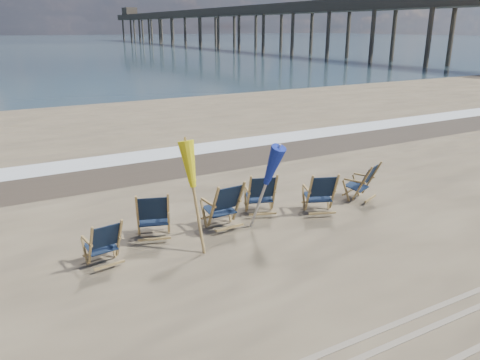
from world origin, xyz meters
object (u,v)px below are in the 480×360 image
at_px(beach_chair_2, 239,203).
at_px(fishing_pier, 231,23).
at_px(beach_chair_5, 372,179).
at_px(beach_chair_0, 119,240).
at_px(beach_chair_3, 275,194).
at_px(umbrella_blue, 263,163).
at_px(beach_chair_1, 169,215).
at_px(umbrella_yellow, 195,170).
at_px(beach_chair_4, 334,193).

relative_size(beach_chair_2, fishing_pier, 0.01).
relative_size(beach_chair_5, fishing_pier, 0.01).
xyz_separation_m(beach_chair_2, fishing_pier, (38.23, 72.16, 4.11)).
distance_m(beach_chair_0, beach_chair_3, 3.63).
bearing_deg(umbrella_blue, beach_chair_2, 126.30).
relative_size(beach_chair_0, fishing_pier, 0.01).
height_order(beach_chair_1, umbrella_yellow, umbrella_yellow).
distance_m(umbrella_yellow, umbrella_blue, 1.51).
height_order(beach_chair_5, umbrella_yellow, umbrella_yellow).
distance_m(beach_chair_2, umbrella_yellow, 1.66).
xyz_separation_m(beach_chair_1, fishing_pier, (39.73, 72.05, 4.13)).
relative_size(beach_chair_1, beach_chair_4, 1.02).
height_order(beach_chair_1, beach_chair_2, beach_chair_2).
bearing_deg(beach_chair_3, beach_chair_0, 27.92).
height_order(beach_chair_5, umbrella_blue, umbrella_blue).
bearing_deg(beach_chair_2, umbrella_yellow, 20.35).
height_order(beach_chair_2, beach_chair_5, beach_chair_2).
distance_m(beach_chair_0, beach_chair_5, 6.26).
distance_m(beach_chair_1, fishing_pier, 82.38).
xyz_separation_m(beach_chair_1, beach_chair_3, (2.49, 0.07, -0.01)).
relative_size(beach_chair_3, beach_chair_5, 1.05).
bearing_deg(umbrella_blue, umbrella_yellow, -176.27).
bearing_deg(umbrella_blue, beach_chair_3, 41.42).
bearing_deg(umbrella_blue, beach_chair_0, 178.96).
relative_size(beach_chair_0, beach_chair_2, 0.85).
xyz_separation_m(beach_chair_1, beach_chair_4, (3.67, -0.54, -0.01)).
xyz_separation_m(beach_chair_0, fishing_pier, (40.82, 72.54, 4.20)).
bearing_deg(umbrella_yellow, umbrella_blue, 3.73).
bearing_deg(beach_chair_1, umbrella_yellow, 133.87).
distance_m(beach_chair_3, fishing_pier, 81.15).
xyz_separation_m(beach_chair_1, beach_chair_2, (1.50, -0.11, 0.01)).
height_order(beach_chair_0, beach_chair_1, beach_chair_1).
xyz_separation_m(beach_chair_0, umbrella_blue, (2.91, -0.05, 1.00)).
height_order(umbrella_yellow, fishing_pier, fishing_pier).
bearing_deg(beach_chair_2, beach_chair_1, -7.75).
xyz_separation_m(beach_chair_0, beach_chair_3, (3.59, 0.55, 0.06)).
height_order(beach_chair_2, fishing_pier, fishing_pier).
xyz_separation_m(beach_chair_3, beach_chair_4, (1.17, -0.61, -0.00)).
bearing_deg(beach_chair_5, beach_chair_2, -23.59).
relative_size(beach_chair_2, beach_chair_5, 1.10).
bearing_deg(beach_chair_3, beach_chair_2, 29.46).
distance_m(beach_chair_3, umbrella_blue, 1.32).
bearing_deg(beach_chair_1, beach_chair_3, -160.57).
bearing_deg(fishing_pier, beach_chair_2, -117.91).
bearing_deg(umbrella_yellow, beach_chair_5, 5.64).
xyz_separation_m(beach_chair_1, beach_chair_5, (5.15, -0.16, -0.04)).
xyz_separation_m(umbrella_yellow, umbrella_blue, (1.50, 0.10, -0.11)).
bearing_deg(beach_chair_2, beach_chair_3, -173.10).
distance_m(beach_chair_5, umbrella_blue, 3.50).
bearing_deg(beach_chair_4, beach_chair_0, 20.05).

